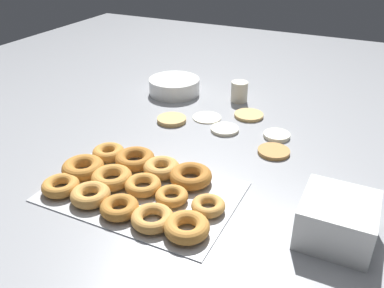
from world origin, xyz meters
The scene contains 11 objects.
ground_plane centered at (0.00, 0.00, 0.00)m, with size 3.00×3.00×0.00m, color gray.
pancake_0 centered at (0.18, 0.03, 0.01)m, with size 0.09×0.09×0.01m, color #B27F42.
pancake_1 centered at (0.03, 0.24, 0.01)m, with size 0.10×0.10×0.01m, color tan.
pancake_2 centered at (0.16, 0.13, 0.01)m, with size 0.08×0.08×0.01m, color silver.
pancake_3 centered at (-0.20, 0.09, 0.01)m, with size 0.10×0.10×0.01m, color tan.
pancake_4 centered at (-0.10, 0.16, 0.00)m, with size 0.10×0.10×0.01m, color silver.
pancake_5 centered at (-0.01, 0.10, 0.01)m, with size 0.09×0.09×0.01m, color silver.
donut_tray centered at (-0.09, -0.31, 0.02)m, with size 0.48×0.31×0.04m.
batter_bowl centered at (-0.31, 0.32, 0.03)m, with size 0.20×0.20×0.06m.
container_stack centered at (0.39, -0.27, 0.05)m, with size 0.15×0.16×0.10m.
paper_cup centered at (-0.05, 0.35, 0.04)m, with size 0.06×0.06×0.08m.
Camera 1 is at (0.41, -1.01, 0.61)m, focal length 38.00 mm.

